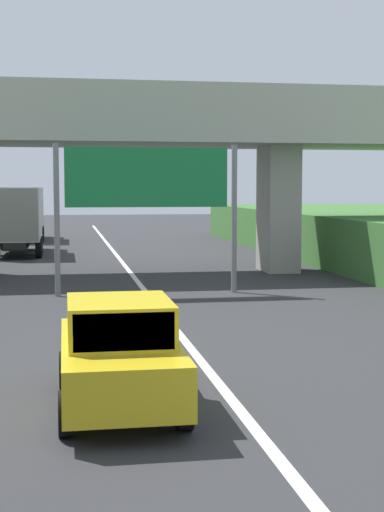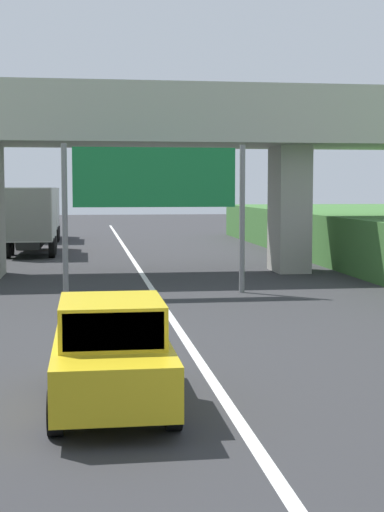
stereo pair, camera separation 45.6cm
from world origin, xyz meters
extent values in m
cube|color=white|center=(0.00, 25.85, 0.00)|extent=(0.20, 91.70, 0.01)
cube|color=#ADA89E|center=(0.00, 32.32, 5.66)|extent=(40.00, 4.80, 1.10)
cube|color=#ADA89E|center=(0.00, 30.10, 6.76)|extent=(40.00, 0.36, 1.10)
cube|color=#ADA89E|center=(0.00, 34.54, 6.76)|extent=(40.00, 0.36, 1.10)
cube|color=#9F9A91|center=(6.06, 32.32, 2.55)|extent=(1.30, 2.20, 5.11)
cylinder|color=slate|center=(-2.85, 26.35, 2.40)|extent=(0.18, 0.18, 4.81)
cylinder|color=slate|center=(2.85, 26.35, 2.40)|extent=(0.18, 0.18, 4.81)
cube|color=#167238|center=(0.00, 26.35, 3.76)|extent=(5.20, 0.12, 1.90)
cube|color=white|center=(0.00, 26.34, 3.76)|extent=(4.89, 0.01, 1.67)
cube|color=black|center=(-5.13, 53.13, 0.66)|extent=(1.10, 7.30, 0.36)
cube|color=silver|center=(-5.13, 55.73, 1.89)|extent=(2.10, 2.10, 2.10)
cube|color=#2D3842|center=(-5.13, 56.75, 2.19)|extent=(1.89, 0.06, 0.90)
cube|color=#B7B7B2|center=(-5.13, 52.08, 2.14)|extent=(2.30, 5.20, 2.60)
cube|color=gray|center=(-5.13, 49.50, 2.14)|extent=(2.21, 0.04, 2.50)
cylinder|color=black|center=(-6.10, 55.73, 0.48)|extent=(0.30, 0.96, 0.96)
cylinder|color=black|center=(-4.16, 55.73, 0.48)|extent=(0.30, 0.96, 0.96)
cylinder|color=black|center=(-6.20, 50.65, 0.48)|extent=(0.30, 0.96, 0.96)
cylinder|color=black|center=(-4.06, 50.65, 0.48)|extent=(0.30, 0.96, 0.96)
cylinder|color=black|center=(-6.20, 52.34, 0.48)|extent=(0.30, 0.96, 0.96)
cylinder|color=black|center=(-4.06, 52.34, 0.48)|extent=(0.30, 0.96, 0.96)
cube|color=black|center=(-4.94, 42.36, 0.66)|extent=(1.10, 7.30, 0.36)
cube|color=orange|center=(-4.94, 44.96, 1.89)|extent=(2.10, 2.10, 2.10)
cube|color=#2D3842|center=(-4.94, 45.98, 2.19)|extent=(1.89, 0.06, 0.90)
cube|color=#B7B7B2|center=(-4.94, 41.31, 2.14)|extent=(2.30, 5.20, 2.60)
cube|color=gray|center=(-4.94, 38.73, 2.14)|extent=(2.21, 0.04, 2.50)
cylinder|color=black|center=(-5.91, 44.96, 0.48)|extent=(0.30, 0.96, 0.96)
cylinder|color=black|center=(-3.97, 44.96, 0.48)|extent=(0.30, 0.96, 0.96)
cylinder|color=black|center=(-6.01, 39.88, 0.48)|extent=(0.30, 0.96, 0.96)
cylinder|color=black|center=(-3.87, 39.88, 0.48)|extent=(0.30, 0.96, 0.96)
cylinder|color=black|center=(-6.01, 41.57, 0.48)|extent=(0.30, 0.96, 0.96)
cylinder|color=black|center=(-3.87, 41.57, 0.48)|extent=(0.30, 0.96, 0.96)
cube|color=gold|center=(-1.82, 13.83, 0.70)|extent=(1.76, 4.10, 0.76)
cube|color=gold|center=(-1.82, 13.68, 1.40)|extent=(1.56, 1.90, 0.64)
cube|color=#2D3842|center=(-1.82, 12.76, 1.40)|extent=(1.44, 0.06, 0.54)
cylinder|color=black|center=(-2.64, 15.10, 0.32)|extent=(0.22, 0.64, 0.64)
cylinder|color=black|center=(-1.00, 15.10, 0.32)|extent=(0.22, 0.64, 0.64)
cylinder|color=black|center=(-2.64, 12.56, 0.32)|extent=(0.22, 0.64, 0.64)
cylinder|color=black|center=(-1.00, 12.56, 0.32)|extent=(0.22, 0.64, 0.64)
camera|label=1|loc=(-2.64, 2.21, 3.42)|focal=53.22mm
camera|label=2|loc=(-2.19, 2.14, 3.42)|focal=53.22mm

